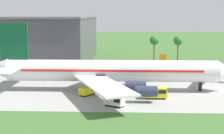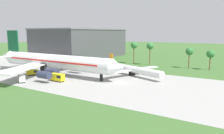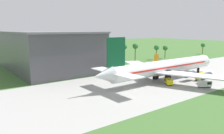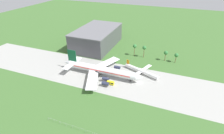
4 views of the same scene
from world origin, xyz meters
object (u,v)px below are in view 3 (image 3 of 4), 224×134
regional_aircraft (179,63)px  catering_van (168,82)px  jet_airliner (164,67)px  fuel_truck (205,84)px  baggage_tug (201,76)px  terminal_building (47,50)px

regional_aircraft → catering_van: regional_aircraft is taller
jet_airliner → catering_van: size_ratio=14.12×
fuel_truck → catering_van: fuel_truck is taller
regional_aircraft → baggage_tug: regional_aircraft is taller
jet_airliner → baggage_tug: 15.78m
fuel_truck → catering_van: size_ratio=1.02×
baggage_tug → catering_van: (-17.08, 2.99, -0.32)m
jet_airliner → terminal_building: 61.02m
regional_aircraft → baggage_tug: 29.12m
regional_aircraft → fuel_truck: size_ratio=6.04×
jet_airliner → regional_aircraft: 33.15m
regional_aircraft → catering_van: (-34.36, -20.43, -1.37)m
baggage_tug → catering_van: size_ratio=1.12×
jet_airliner → terminal_building: (-28.41, 53.82, 4.46)m
jet_airliner → catering_van: (-4.66, -5.97, -4.13)m
regional_aircraft → baggage_tug: size_ratio=5.51×
jet_airliner → fuel_truck: 17.09m
regional_aircraft → terminal_building: (-58.11, 39.36, 7.22)m
jet_airliner → terminal_building: bearing=117.8°
regional_aircraft → terminal_building: size_ratio=0.48×
baggage_tug → catering_van: baggage_tug is taller
jet_airliner → baggage_tug: size_ratio=12.60×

